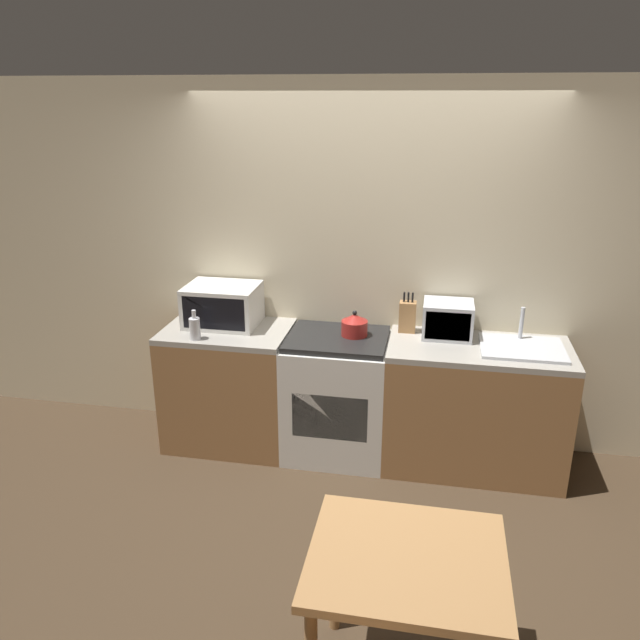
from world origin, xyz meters
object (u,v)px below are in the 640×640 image
Objects in this scene: dining_table at (406,577)px; bottle at (195,328)px; microwave at (223,305)px; stove_range at (337,395)px; kettle at (354,325)px; toaster_oven at (448,320)px.

bottle is at bearing 132.83° from dining_table.
microwave is 0.34m from bottle.
stove_range is 0.54m from kettle.
toaster_oven reaches higher than dining_table.
microwave is at bearing 177.46° from kettle.
bottle is 2.30m from dining_table.
microwave is at bearing -177.94° from toaster_oven.
kettle is 0.87× the size of bottle.
microwave reaches higher than kettle.
microwave is at bearing 126.22° from dining_table.
stove_range is at bearing 13.50° from bottle.
bottle is (-0.09, -0.32, -0.07)m from microwave.
dining_table is (0.60, -1.89, 0.17)m from stove_range.
bottle is 0.26× the size of dining_table.
toaster_oven is 0.42× the size of dining_table.
kettle is at bearing 104.05° from dining_table.
microwave reaches higher than bottle.
stove_range is 1.11m from bottle.
kettle is at bearing -2.54° from microwave.
dining_table is (1.45, -1.98, -0.43)m from microwave.
microwave is 1.52× the size of toaster_oven.
bottle is (-1.06, -0.27, 0.00)m from kettle.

